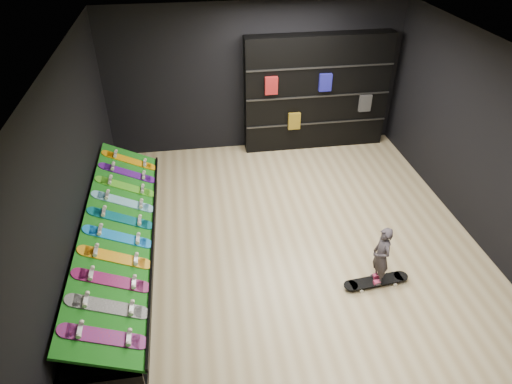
{
  "coord_description": "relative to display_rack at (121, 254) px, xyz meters",
  "views": [
    {
      "loc": [
        -1.36,
        -5.29,
        4.78
      ],
      "look_at": [
        -0.5,
        0.2,
        1.0
      ],
      "focal_mm": 32.0,
      "sensor_mm": 36.0,
      "label": 1
    }
  ],
  "objects": [
    {
      "name": "floor",
      "position": [
        2.55,
        0.0,
        -0.25
      ],
      "size": [
        6.0,
        7.0,
        0.01
      ],
      "primitive_type": "cube",
      "color": "tan",
      "rests_on": "ground"
    },
    {
      "name": "ceiling",
      "position": [
        2.55,
        0.0,
        2.75
      ],
      "size": [
        6.0,
        7.0,
        0.01
      ],
      "primitive_type": "cube",
      "color": "white",
      "rests_on": "ground"
    },
    {
      "name": "wall_back",
      "position": [
        2.55,
        3.5,
        1.25
      ],
      "size": [
        6.0,
        0.02,
        3.0
      ],
      "primitive_type": "cube",
      "color": "black",
      "rests_on": "ground"
    },
    {
      "name": "wall_left",
      "position": [
        -0.45,
        0.0,
        1.25
      ],
      "size": [
        0.02,
        7.0,
        3.0
      ],
      "primitive_type": "cube",
      "color": "black",
      "rests_on": "ground"
    },
    {
      "name": "wall_right",
      "position": [
        5.55,
        0.0,
        1.25
      ],
      "size": [
        0.02,
        7.0,
        3.0
      ],
      "primitive_type": "cube",
      "color": "black",
      "rests_on": "ground"
    },
    {
      "name": "display_rack",
      "position": [
        0.0,
        0.0,
        0.0
      ],
      "size": [
        0.9,
        4.5,
        0.5
      ],
      "primitive_type": null,
      "color": "black",
      "rests_on": "ground"
    },
    {
      "name": "turf_ramp",
      "position": [
        0.05,
        0.0,
        0.46
      ],
      "size": [
        0.92,
        4.5,
        0.46
      ],
      "primitive_type": "cube",
      "rotation": [
        0.0,
        0.44,
        0.0
      ],
      "color": "#0E5A0E",
      "rests_on": "display_rack"
    },
    {
      "name": "back_shelving",
      "position": [
        3.8,
        3.32,
        0.94
      ],
      "size": [
        2.98,
        0.35,
        2.39
      ],
      "primitive_type": "cube",
      "color": "black",
      "rests_on": "ground"
    },
    {
      "name": "floor_skateboard",
      "position": [
        3.61,
        -0.95,
        -0.2
      ],
      "size": [
        1.0,
        0.31,
        0.09
      ],
      "primitive_type": null,
      "rotation": [
        0.0,
        0.0,
        0.09
      ],
      "color": "black",
      "rests_on": "ground"
    },
    {
      "name": "child",
      "position": [
        3.61,
        -0.95,
        0.12
      ],
      "size": [
        0.16,
        0.22,
        0.55
      ],
      "primitive_type": "imported",
      "rotation": [
        0.0,
        0.0,
        -1.51
      ],
      "color": "black",
      "rests_on": "floor_skateboard"
    },
    {
      "name": "display_board_0",
      "position": [
        0.06,
        -1.9,
        0.49
      ],
      "size": [
        0.93,
        0.22,
        0.5
      ],
      "primitive_type": null,
      "rotation": [
        0.0,
        0.44,
        0.0
      ],
      "color": "#2626BF",
      "rests_on": "turf_ramp"
    },
    {
      "name": "display_board_1",
      "position": [
        0.06,
        -1.48,
        0.49
      ],
      "size": [
        0.93,
        0.22,
        0.5
      ],
      "primitive_type": null,
      "rotation": [
        0.0,
        0.44,
        0.0
      ],
      "color": "black",
      "rests_on": "turf_ramp"
    },
    {
      "name": "display_board_2",
      "position": [
        0.06,
        -1.06,
        0.49
      ],
      "size": [
        0.93,
        0.22,
        0.5
      ],
      "primitive_type": null,
      "rotation": [
        0.0,
        0.44,
        0.0
      ],
      "color": "#E5198C",
      "rests_on": "turf_ramp"
    },
    {
      "name": "display_board_3",
      "position": [
        0.06,
        -0.63,
        0.49
      ],
      "size": [
        0.93,
        0.22,
        0.5
      ],
      "primitive_type": null,
      "rotation": [
        0.0,
        0.44,
        0.0
      ],
      "color": "orange",
      "rests_on": "turf_ramp"
    },
    {
      "name": "display_board_4",
      "position": [
        0.06,
        -0.21,
        0.49
      ],
      "size": [
        0.93,
        0.22,
        0.5
      ],
      "primitive_type": null,
      "rotation": [
        0.0,
        0.44,
        0.0
      ],
      "color": "blue",
      "rests_on": "turf_ramp"
    },
    {
      "name": "display_board_5",
      "position": [
        0.06,
        0.21,
        0.49
      ],
      "size": [
        0.93,
        0.22,
        0.5
      ],
      "primitive_type": null,
      "rotation": [
        0.0,
        0.44,
        0.0
      ],
      "color": "#0C8C99",
      "rests_on": "turf_ramp"
    },
    {
      "name": "display_board_6",
      "position": [
        0.06,
        0.63,
        0.49
      ],
      "size": [
        0.93,
        0.22,
        0.5
      ],
      "primitive_type": null,
      "rotation": [
        0.0,
        0.44,
        0.0
      ],
      "color": "#0CB2E5",
      "rests_on": "turf_ramp"
    },
    {
      "name": "display_board_7",
      "position": [
        0.06,
        1.06,
        0.49
      ],
      "size": [
        0.93,
        0.22,
        0.5
      ],
      "primitive_type": null,
      "rotation": [
        0.0,
        0.44,
        0.0
      ],
      "color": "green",
      "rests_on": "turf_ramp"
    },
    {
      "name": "display_board_8",
      "position": [
        0.06,
        1.48,
        0.49
      ],
      "size": [
        0.93,
        0.22,
        0.5
      ],
      "primitive_type": null,
      "rotation": [
        0.0,
        0.44,
        0.0
      ],
      "color": "purple",
      "rests_on": "turf_ramp"
    },
    {
      "name": "display_board_9",
      "position": [
        0.06,
        1.9,
        0.49
      ],
      "size": [
        0.93,
        0.22,
        0.5
      ],
      "primitive_type": null,
      "rotation": [
        0.0,
        0.44,
        0.0
      ],
      "color": "yellow",
      "rests_on": "turf_ramp"
    }
  ]
}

